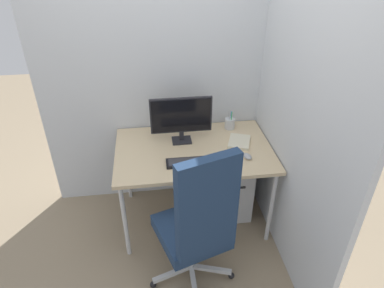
{
  "coord_description": "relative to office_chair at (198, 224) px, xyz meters",
  "views": [
    {
      "loc": [
        -0.32,
        -2.33,
        2.3
      ],
      "look_at": [
        -0.03,
        -0.08,
        0.85
      ],
      "focal_mm": 32.2,
      "sensor_mm": 36.0,
      "label": 1
    }
  ],
  "objects": [
    {
      "name": "monitor",
      "position": [
        -0.02,
        0.85,
        0.36
      ],
      "size": [
        0.51,
        0.13,
        0.39
      ],
      "color": "black",
      "rests_on": "desk"
    },
    {
      "name": "wall_back",
      "position": [
        0.07,
        1.15,
        0.78
      ],
      "size": [
        2.53,
        0.04,
        2.8
      ],
      "primitive_type": "cube",
      "color": "silver",
      "rests_on": "ground_plane"
    },
    {
      "name": "filing_cabinet",
      "position": [
        0.4,
        0.8,
        -0.31
      ],
      "size": [
        0.36,
        0.5,
        0.61
      ],
      "color": "silver",
      "rests_on": "ground_plane"
    },
    {
      "name": "wall_side_right",
      "position": [
        0.74,
        0.53,
        0.78
      ],
      "size": [
        0.04,
        2.08,
        2.8
      ],
      "primitive_type": "cube",
      "color": "silver",
      "rests_on": "ground_plane"
    },
    {
      "name": "mouse",
      "position": [
        0.47,
        0.52,
        0.15
      ],
      "size": [
        0.08,
        0.1,
        0.03
      ],
      "primitive_type": "ellipsoid",
      "rotation": [
        0.0,
        0.0,
        0.28
      ],
      "color": "#9EA0A5",
      "rests_on": "desk"
    },
    {
      "name": "pen_holder",
      "position": [
        0.44,
        1.0,
        0.18
      ],
      "size": [
        0.09,
        0.09,
        0.17
      ],
      "color": "silver",
      "rests_on": "desk"
    },
    {
      "name": "keyboard",
      "position": [
        0.05,
        0.51,
        0.14
      ],
      "size": [
        0.44,
        0.13,
        0.02
      ],
      "color": "black",
      "rests_on": "desk"
    },
    {
      "name": "notebook",
      "position": [
        0.46,
        0.75,
        0.15
      ],
      "size": [
        0.24,
        0.27,
        0.02
      ],
      "primitive_type": "cube",
      "rotation": [
        0.0,
        0.0,
        -0.35
      ],
      "color": "beige",
      "rests_on": "desk"
    },
    {
      "name": "ground_plane",
      "position": [
        0.07,
        0.71,
        -0.62
      ],
      "size": [
        8.0,
        8.0,
        0.0
      ],
      "primitive_type": "plane",
      "color": "gray"
    },
    {
      "name": "office_chair",
      "position": [
        0.0,
        0.0,
        0.0
      ],
      "size": [
        0.65,
        0.63,
        1.23
      ],
      "color": "black",
      "rests_on": "ground_plane"
    },
    {
      "name": "desk",
      "position": [
        0.07,
        0.71,
        0.08
      ],
      "size": [
        1.28,
        0.82,
        0.75
      ],
      "color": "#D1B78C",
      "rests_on": "ground_plane"
    }
  ]
}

